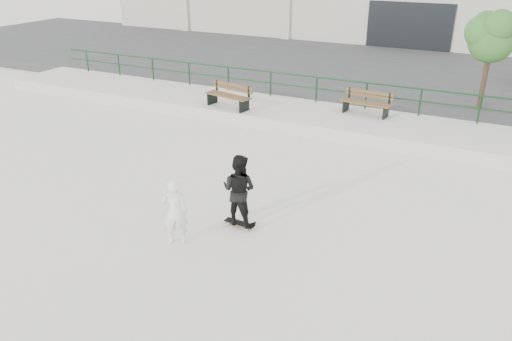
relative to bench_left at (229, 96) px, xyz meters
The scene contains 10 objects.
ground 9.47m from the bench_left, 66.46° to the right, with size 120.00×120.00×0.00m, color silver.
ledge 3.92m from the bench_left, 12.83° to the left, with size 30.00×3.00×0.50m, color beige.
parking_strip 10.11m from the bench_left, 68.08° to the left, with size 60.00×14.00×0.50m, color #383838.
railing 4.35m from the bench_left, 29.81° to the left, with size 28.00×0.06×1.03m.
bench_left is the anchor object (origin of this frame).
bench_right 5.19m from the bench_left, 16.68° to the left, with size 1.90×0.72×0.86m.
tree 9.90m from the bench_left, 25.14° to the left, with size 2.09×1.85×3.71m.
skateboard 8.23m from the bench_left, 59.05° to the right, with size 0.79×0.26×0.09m.
standing_skater 8.18m from the bench_left, 59.05° to the right, with size 0.86×0.67×1.77m, color black.
seated_skater 8.91m from the bench_left, 68.46° to the right, with size 0.58×0.38×1.58m, color white.
Camera 1 is at (5.46, -7.57, 6.20)m, focal length 35.00 mm.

